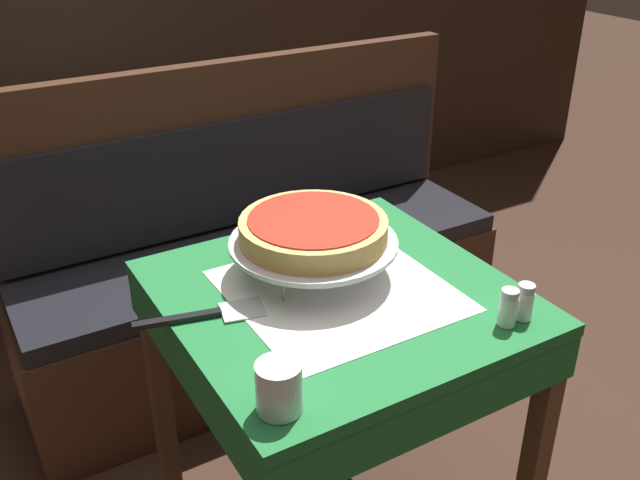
# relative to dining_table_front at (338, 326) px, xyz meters

# --- Properties ---
(dining_table_front) EXTENTS (0.76, 0.76, 0.77)m
(dining_table_front) POSITION_rel_dining_table_front_xyz_m (0.00, 0.00, 0.00)
(dining_table_front) COLOR #1E6B33
(dining_table_front) RESTS_ON ground_plane
(dining_table_rear) EXTENTS (0.65, 0.65, 0.78)m
(dining_table_rear) POSITION_rel_dining_table_front_xyz_m (-0.11, 1.44, -0.01)
(dining_table_rear) COLOR #194799
(dining_table_rear) RESTS_ON ground_plane
(booth_bench) EXTENTS (1.68, 0.47, 1.07)m
(booth_bench) POSITION_rel_dining_table_front_xyz_m (0.18, 0.79, -0.34)
(booth_bench) COLOR #3D2316
(booth_bench) RESTS_ON ground_plane
(pizza_pan_stand) EXTENTS (0.39, 0.39, 0.09)m
(pizza_pan_stand) POSITION_rel_dining_table_front_xyz_m (-0.01, 0.09, 0.18)
(pizza_pan_stand) COLOR #ADADB2
(pizza_pan_stand) RESTS_ON dining_table_front
(deep_dish_pizza) EXTENTS (0.34, 0.34, 0.06)m
(deep_dish_pizza) POSITION_rel_dining_table_front_xyz_m (-0.01, 0.09, 0.22)
(deep_dish_pizza) COLOR tan
(deep_dish_pizza) RESTS_ON pizza_pan_stand
(pizza_server) EXTENTS (0.28, 0.11, 0.01)m
(pizza_server) POSITION_rel_dining_table_front_xyz_m (-0.31, 0.05, 0.10)
(pizza_server) COLOR #BCBCC1
(pizza_server) RESTS_ON dining_table_front
(water_glass_near) EXTENTS (0.08, 0.08, 0.10)m
(water_glass_near) POSITION_rel_dining_table_front_xyz_m (-0.30, -0.29, 0.15)
(water_glass_near) COLOR silver
(water_glass_near) RESTS_ON dining_table_front
(salt_shaker) EXTENTS (0.04, 0.04, 0.08)m
(salt_shaker) POSITION_rel_dining_table_front_xyz_m (0.23, -0.30, 0.14)
(salt_shaker) COLOR silver
(salt_shaker) RESTS_ON dining_table_front
(pepper_shaker) EXTENTS (0.04, 0.04, 0.08)m
(pepper_shaker) POSITION_rel_dining_table_front_xyz_m (0.28, -0.30, 0.14)
(pepper_shaker) COLOR silver
(pepper_shaker) RESTS_ON dining_table_front
(condiment_caddy) EXTENTS (0.14, 0.14, 0.16)m
(condiment_caddy) POSITION_rel_dining_table_front_xyz_m (-0.14, 1.36, 0.15)
(condiment_caddy) COLOR black
(condiment_caddy) RESTS_ON dining_table_rear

